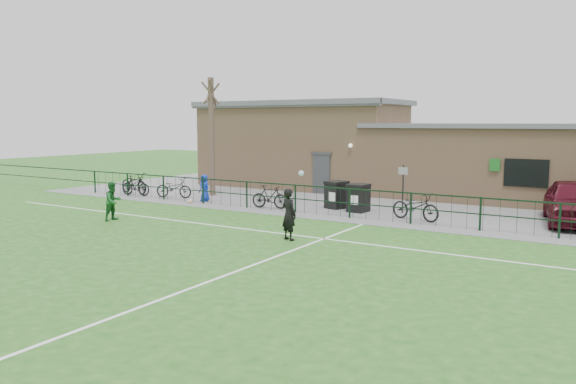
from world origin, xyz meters
The scene contains 21 objects.
ground centered at (0.00, 0.00, 0.00)m, with size 90.00×90.00×0.00m, color #205218.
paving_strip centered at (0.00, 13.50, 0.01)m, with size 34.00×13.00×0.02m, color slate.
pitch_line_touch centered at (0.00, 7.80, 0.00)m, with size 28.00×0.10×0.01m, color white.
pitch_line_mid centered at (0.00, 4.00, 0.00)m, with size 28.00×0.10×0.01m, color white.
pitch_line_perp centered at (2.00, 0.00, 0.00)m, with size 0.10×16.00×0.01m, color white.
perimeter_fence centered at (0.00, 8.00, 0.60)m, with size 28.00×0.10×1.20m, color black.
bare_tree centered at (-8.00, 10.50, 3.00)m, with size 0.30×0.30×6.00m, color #4A372D.
wheelie_bin_left centered at (-0.55, 9.93, 0.57)m, with size 0.73×0.83×1.11m, color black.
wheelie_bin_right centered at (0.66, 9.56, 0.56)m, with size 0.72×0.82×1.09m, color black.
sign_post centered at (2.36, 10.21, 1.02)m, with size 0.06×0.06×2.00m, color black.
car_maroon centered at (8.64, 11.19, 0.85)m, with size 1.95×4.85×1.65m, color #4C0D1A.
bicycle_a centered at (-11.97, 8.87, 0.57)m, with size 0.74×2.11×1.11m, color black.
bicycle_b centered at (-11.28, 8.33, 0.53)m, with size 0.48×1.71×1.03m, color black.
bicycle_c centered at (-9.01, 8.73, 0.52)m, with size 0.66×1.89×0.99m, color black.
bicycle_d centered at (-3.04, 8.39, 0.52)m, with size 0.47×1.68×1.01m, color black.
bicycle_e centered at (3.39, 8.83, 0.56)m, with size 0.71×2.04×1.07m, color black.
spectator_child centered at (-6.90, 8.58, 0.66)m, with size 0.63×0.41×1.28m, color #1230AE.
goalkeeper_kick centered at (1.08, 3.33, 0.86)m, with size 1.95×3.70×1.94m.
outfield_player centered at (-6.57, 2.79, 0.75)m, with size 0.73×0.57×1.50m, color #195823.
ball_ground centered at (-7.06, 7.73, 0.11)m, with size 0.23×0.23×0.23m, color white.
clubhouse centered at (-0.88, 16.50, 2.22)m, with size 24.25×5.40×4.96m.
Camera 1 is at (10.44, -11.85, 3.78)m, focal length 35.00 mm.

